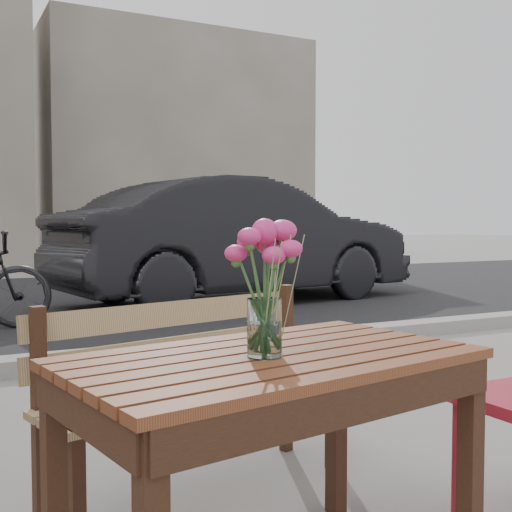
{
  "coord_description": "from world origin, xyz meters",
  "views": [
    {
      "loc": [
        -0.96,
        -1.58,
        1.04
      ],
      "look_at": [
        -0.18,
        -0.04,
        0.95
      ],
      "focal_mm": 45.0,
      "sensor_mm": 36.0,
      "label": 1
    }
  ],
  "objects": [
    {
      "name": "main_vase",
      "position": [
        -0.18,
        -0.09,
        0.91
      ],
      "size": [
        0.2,
        0.2,
        0.36
      ],
      "color": "white",
      "rests_on": "main_table"
    },
    {
      "name": "parked_car",
      "position": [
        2.62,
        6.04,
        0.79
      ],
      "size": [
        4.99,
        2.35,
        1.58
      ],
      "primitive_type": "imported",
      "rotation": [
        0.0,
        0.0,
        1.72
      ],
      "color": "black",
      "rests_on": "ground"
    },
    {
      "name": "main_table",
      "position": [
        -0.15,
        -0.06,
        0.57
      ],
      "size": [
        1.2,
        0.82,
        0.68
      ],
      "rotation": [
        0.0,
        0.0,
        0.17
      ],
      "color": "#5D2D18",
      "rests_on": "ground"
    },
    {
      "name": "street",
      "position": [
        0.0,
        5.06,
        0.03
      ],
      "size": [
        30.0,
        8.12,
        0.12
      ],
      "color": "black",
      "rests_on": "ground"
    },
    {
      "name": "main_bench",
      "position": [
        -0.08,
        0.72,
        0.47
      ],
      "size": [
        1.3,
        0.65,
        0.77
      ],
      "rotation": [
        0.0,
        0.0,
        0.23
      ],
      "color": "olive",
      "rests_on": "ground"
    }
  ]
}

